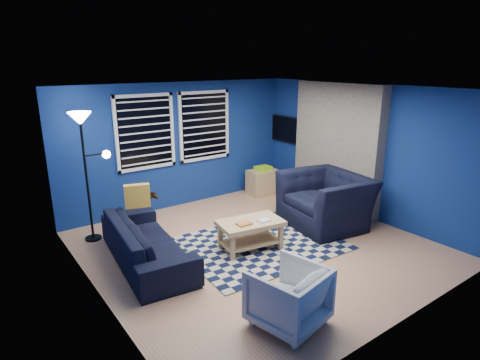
{
  "coord_description": "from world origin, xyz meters",
  "views": [
    {
      "loc": [
        -3.71,
        -4.61,
        2.9
      ],
      "look_at": [
        -0.13,
        0.3,
        1.08
      ],
      "focal_mm": 30.0,
      "sensor_mm": 36.0,
      "label": 1
    }
  ],
  "objects_px": {
    "sofa": "(147,242)",
    "coffee_table": "(250,229)",
    "armchair_bent": "(288,296)",
    "armchair_big": "(326,200)",
    "rocking_horse": "(142,207)",
    "floor_lamp": "(84,137)",
    "tv": "(288,130)",
    "cabinet": "(263,182)"
  },
  "relations": [
    {
      "from": "tv",
      "to": "coffee_table",
      "type": "distance_m",
      "value": 3.43
    },
    {
      "from": "rocking_horse",
      "to": "cabinet",
      "type": "distance_m",
      "value": 2.87
    },
    {
      "from": "rocking_horse",
      "to": "cabinet",
      "type": "bearing_deg",
      "value": -101.46
    },
    {
      "from": "armchair_big",
      "to": "rocking_horse",
      "type": "bearing_deg",
      "value": -119.38
    },
    {
      "from": "armchair_big",
      "to": "armchair_bent",
      "type": "height_order",
      "value": "armchair_big"
    },
    {
      "from": "armchair_big",
      "to": "rocking_horse",
      "type": "xyz_separation_m",
      "value": [
        -2.65,
        2.06,
        -0.15
      ]
    },
    {
      "from": "sofa",
      "to": "armchair_big",
      "type": "height_order",
      "value": "armchair_big"
    },
    {
      "from": "coffee_table",
      "to": "tv",
      "type": "bearing_deg",
      "value": 37.69
    },
    {
      "from": "coffee_table",
      "to": "rocking_horse",
      "type": "bearing_deg",
      "value": 114.98
    },
    {
      "from": "sofa",
      "to": "floor_lamp",
      "type": "relative_size",
      "value": 1.04
    },
    {
      "from": "sofa",
      "to": "armchair_bent",
      "type": "xyz_separation_m",
      "value": [
        0.68,
        -2.33,
        0.03
      ]
    },
    {
      "from": "sofa",
      "to": "coffee_table",
      "type": "distance_m",
      "value": 1.6
    },
    {
      "from": "tv",
      "to": "sofa",
      "type": "xyz_separation_m",
      "value": [
        -4.08,
        -1.42,
        -1.08
      ]
    },
    {
      "from": "armchair_big",
      "to": "floor_lamp",
      "type": "xyz_separation_m",
      "value": [
        -3.59,
        1.87,
        1.28
      ]
    },
    {
      "from": "sofa",
      "to": "armchair_big",
      "type": "distance_m",
      "value": 3.25
    },
    {
      "from": "armchair_bent",
      "to": "floor_lamp",
      "type": "relative_size",
      "value": 0.36
    },
    {
      "from": "armchair_bent",
      "to": "coffee_table",
      "type": "xyz_separation_m",
      "value": [
        0.81,
        1.75,
        -0.01
      ]
    },
    {
      "from": "cabinet",
      "to": "armchair_big",
      "type": "bearing_deg",
      "value": -90.34
    },
    {
      "from": "tv",
      "to": "armchair_big",
      "type": "height_order",
      "value": "tv"
    },
    {
      "from": "coffee_table",
      "to": "cabinet",
      "type": "distance_m",
      "value": 2.79
    },
    {
      "from": "sofa",
      "to": "floor_lamp",
      "type": "height_order",
      "value": "floor_lamp"
    },
    {
      "from": "tv",
      "to": "armchair_bent",
      "type": "distance_m",
      "value": 5.16
    },
    {
      "from": "coffee_table",
      "to": "floor_lamp",
      "type": "relative_size",
      "value": 0.51
    },
    {
      "from": "sofa",
      "to": "armchair_big",
      "type": "relative_size",
      "value": 1.53
    },
    {
      "from": "sofa",
      "to": "rocking_horse",
      "type": "distance_m",
      "value": 1.56
    },
    {
      "from": "sofa",
      "to": "armchair_bent",
      "type": "relative_size",
      "value": 2.86
    },
    {
      "from": "tv",
      "to": "cabinet",
      "type": "bearing_deg",
      "value": 177.27
    },
    {
      "from": "armchair_bent",
      "to": "coffee_table",
      "type": "bearing_deg",
      "value": -126.5
    },
    {
      "from": "tv",
      "to": "floor_lamp",
      "type": "bearing_deg",
      "value": -178.15
    },
    {
      "from": "cabinet",
      "to": "floor_lamp",
      "type": "height_order",
      "value": "floor_lamp"
    },
    {
      "from": "rocking_horse",
      "to": "cabinet",
      "type": "height_order",
      "value": "cabinet"
    },
    {
      "from": "sofa",
      "to": "coffee_table",
      "type": "bearing_deg",
      "value": -104.63
    },
    {
      "from": "rocking_horse",
      "to": "floor_lamp",
      "type": "distance_m",
      "value": 1.72
    },
    {
      "from": "rocking_horse",
      "to": "cabinet",
      "type": "relative_size",
      "value": 0.83
    },
    {
      "from": "armchair_big",
      "to": "cabinet",
      "type": "relative_size",
      "value": 2.06
    },
    {
      "from": "floor_lamp",
      "to": "cabinet",
      "type": "bearing_deg",
      "value": 2.66
    },
    {
      "from": "armchair_bent",
      "to": "rocking_horse",
      "type": "xyz_separation_m",
      "value": [
        -0.14,
        3.8,
        -0.04
      ]
    },
    {
      "from": "sofa",
      "to": "floor_lamp",
      "type": "distance_m",
      "value": 1.95
    },
    {
      "from": "rocking_horse",
      "to": "cabinet",
      "type": "xyz_separation_m",
      "value": [
        2.87,
        -0.02,
        -0.03
      ]
    },
    {
      "from": "tv",
      "to": "sofa",
      "type": "height_order",
      "value": "tv"
    },
    {
      "from": "tv",
      "to": "armchair_big",
      "type": "xyz_separation_m",
      "value": [
        -0.89,
        -2.01,
        -0.93
      ]
    },
    {
      "from": "armchair_bent",
      "to": "rocking_horse",
      "type": "height_order",
      "value": "armchair_bent"
    }
  ]
}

